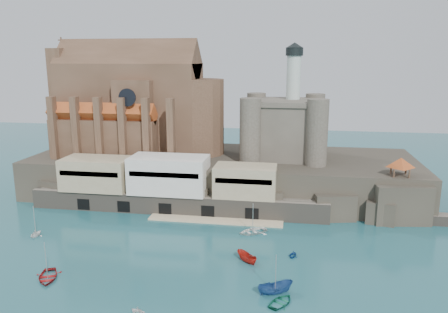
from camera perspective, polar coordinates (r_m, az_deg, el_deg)
ground at (r=82.37m, az=-4.86°, el=-12.75°), size 300.00×300.00×0.00m
promontory at (r=117.02m, az=-0.32°, el=-2.37°), size 100.00×36.00×10.00m
quay at (r=103.61m, az=-7.31°, el=-3.82°), size 70.00×12.00×13.05m
church at (r=122.38m, az=-11.32°, el=6.26°), size 47.00×25.93×30.51m
castle_keep at (r=114.43m, az=7.89°, el=4.02°), size 21.20×21.20×29.30m
rock_outcrop at (r=105.40m, az=21.71°, el=-5.52°), size 14.50×10.50×8.70m
pavilion at (r=103.30m, az=22.08°, el=-0.89°), size 6.40×6.40×5.40m
boat_0 at (r=79.81m, az=-22.04°, el=-14.57°), size 4.48×2.86×6.07m
boat_2 at (r=70.81m, az=6.69°, el=-17.32°), size 2.90×2.87×5.72m
boat_3 at (r=68.51m, az=7.47°, el=-18.45°), size 3.54×2.69×4.93m
boat_4 at (r=98.02m, az=-23.34°, el=-9.52°), size 2.99×1.93×3.36m
boat_5 at (r=80.03m, az=2.96°, el=-13.51°), size 2.63×2.63×4.88m
boat_6 at (r=92.02m, az=3.77°, el=-9.91°), size 3.57×4.38×6.20m
boat_7 at (r=82.65m, az=8.99°, el=-12.77°), size 2.59×1.99×2.65m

